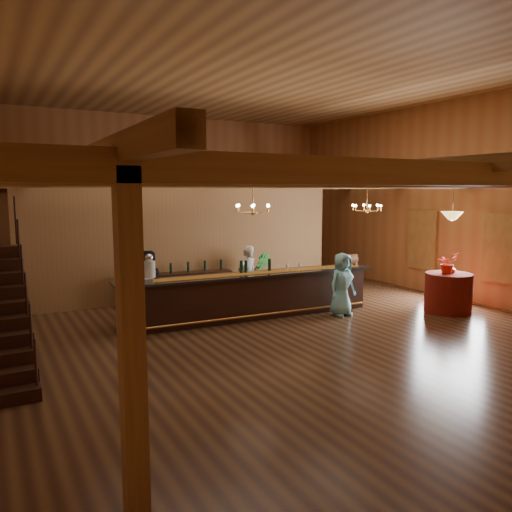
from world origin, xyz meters
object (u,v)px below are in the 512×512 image
round_table (448,293)px  pendant_lamp (452,216)px  tasting_bar (251,295)px  chandelier_left (253,208)px  chandelier_right (367,207)px  raffle_drum (352,259)px  floor_plant (259,273)px  guest (342,284)px  bartender (247,277)px  beverage_dispenser (149,268)px  backbar_shelf (180,287)px  staff_second (147,287)px

round_table → pendant_lamp: (0.00, 0.00, 1.91)m
tasting_bar → chandelier_left: size_ratio=8.03×
tasting_bar → chandelier_right: 4.07m
raffle_drum → pendant_lamp: (1.70, -1.67, 1.16)m
chandelier_left → floor_plant: size_ratio=0.62×
guest → pendant_lamp: bearing=-27.6°
tasting_bar → chandelier_right: size_ratio=8.03×
raffle_drum → bartender: bartender is taller
floor_plant → guest: bearing=-77.9°
chandelier_right → floor_plant: 3.54m
raffle_drum → pendant_lamp: pendant_lamp is taller
tasting_bar → beverage_dispenser: beverage_dispenser is taller
backbar_shelf → guest: size_ratio=1.87×
tasting_bar → round_table: size_ratio=5.69×
pendant_lamp → tasting_bar: bearing=157.7°
beverage_dispenser → staff_second: bearing=78.6°
guest → chandelier_left: bearing=168.1°
bartender → floor_plant: size_ratio=1.26×
staff_second → chandelier_left: bearing=122.2°
pendant_lamp → chandelier_left: bearing=165.7°
round_table → pendant_lamp: 1.91m
backbar_shelf → staff_second: size_ratio=1.73×
chandelier_right → bartender: (-3.21, 0.75, -1.74)m
backbar_shelf → pendant_lamp: bearing=-31.4°
backbar_shelf → pendant_lamp: (5.46, -4.28, 2.00)m
tasting_bar → pendant_lamp: bearing=-19.4°
raffle_drum → guest: 1.18m
tasting_bar → staff_second: staff_second is taller
raffle_drum → floor_plant: size_ratio=0.26×
raffle_drum → guest: (-0.84, -0.68, -0.48)m
chandelier_right → floor_plant: chandelier_right is taller
round_table → backbar_shelf: bearing=141.9°
chandelier_left → staff_second: size_ratio=0.48×
tasting_bar → beverage_dispenser: bearing=178.8°
tasting_bar → bartender: size_ratio=3.92×
bartender → staff_second: 2.60m
round_table → chandelier_right: 3.02m
raffle_drum → chandelier_right: (0.68, 0.26, 1.32)m
tasting_bar → chandelier_right: bearing=4.0°
chandelier_right → bartender: size_ratio=0.49×
round_table → chandelier_left: bearing=165.7°
round_table → chandelier_left: chandelier_left is taller
raffle_drum → round_table: 2.50m
floor_plant → staff_second: bearing=-159.8°
raffle_drum → guest: bearing=-141.1°
raffle_drum → floor_plant: (-1.48, 2.32, -0.59)m
round_table → bartender: size_ratio=0.69×
round_table → guest: size_ratio=0.74×
tasting_bar → raffle_drum: 2.95m
chandelier_left → floor_plant: bearing=58.8°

